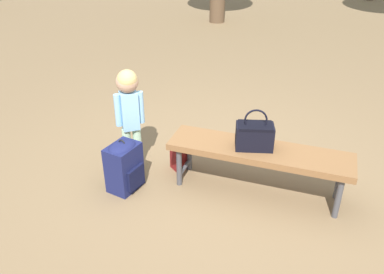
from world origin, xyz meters
TOP-DOWN VIEW (x-y plane):
  - ground_plane at (0.00, 0.00)m, footprint 40.00×40.00m
  - park_bench at (-0.46, 0.06)m, footprint 1.63×0.57m
  - handbag at (-0.40, 0.06)m, footprint 0.36×0.29m
  - child_standing at (0.78, 0.19)m, footprint 0.22×0.21m
  - backpack_large at (0.65, 0.53)m, footprint 0.29×0.32m
  - backpack_small at (0.35, 0.01)m, footprint 0.19×0.21m

SIDE VIEW (x-z plane):
  - ground_plane at x=0.00m, z-range 0.00..0.00m
  - backpack_small at x=0.35m, z-range 0.00..0.28m
  - backpack_large at x=0.65m, z-range 0.00..0.51m
  - park_bench at x=-0.46m, z-range 0.17..0.62m
  - handbag at x=-0.40m, z-range 0.39..0.76m
  - child_standing at x=0.78m, z-range 0.17..1.20m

